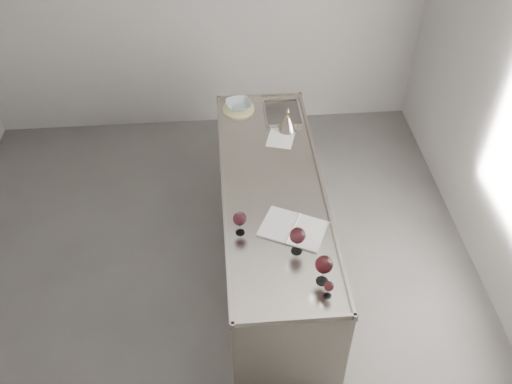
{
  "coord_description": "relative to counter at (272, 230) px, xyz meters",
  "views": [
    {
      "loc": [
        0.11,
        -2.81,
        3.81
      ],
      "look_at": [
        0.36,
        0.17,
        1.02
      ],
      "focal_mm": 40.0,
      "sensor_mm": 36.0,
      "label": 1
    }
  ],
  "objects": [
    {
      "name": "trivet",
      "position": [
        -0.2,
        1.02,
        0.48
      ],
      "size": [
        0.31,
        0.31,
        0.02
      ],
      "primitive_type": "cylinder",
      "rotation": [
        0.0,
        0.0,
        -0.15
      ],
      "color": "beige",
      "rests_on": "counter"
    },
    {
      "name": "wine_funnel",
      "position": [
        0.19,
        0.69,
        0.54
      ],
      "size": [
        0.15,
        0.15,
        0.22
      ],
      "rotation": [
        0.0,
        0.0,
        -0.13
      ],
      "color": "#A49C92",
      "rests_on": "counter"
    },
    {
      "name": "ceramic_bowl",
      "position": [
        -0.2,
        1.02,
        0.51
      ],
      "size": [
        0.25,
        0.25,
        0.05
      ],
      "primitive_type": "imported",
      "rotation": [
        0.0,
        0.0,
        0.15
      ],
      "color": "#99ADB2",
      "rests_on": "trivet"
    },
    {
      "name": "loose_paper_top",
      "position": [
        0.13,
        0.6,
        0.47
      ],
      "size": [
        0.28,
        0.34,
        0.0
      ],
      "primitive_type": "cube",
      "rotation": [
        0.0,
        0.0,
        -0.29
      ],
      "color": "silver",
      "rests_on": "counter"
    },
    {
      "name": "wine_glass_right",
      "position": [
        0.21,
        -0.91,
        0.63
      ],
      "size": [
        0.11,
        0.11,
        0.22
      ],
      "rotation": [
        0.0,
        0.0,
        0.32
      ],
      "color": "white",
      "rests_on": "counter"
    },
    {
      "name": "wine_glass_middle",
      "position": [
        0.09,
        -0.64,
        0.62
      ],
      "size": [
        0.11,
        0.11,
        0.21
      ],
      "rotation": [
        0.0,
        0.0,
        -0.02
      ],
      "color": "white",
      "rests_on": "counter"
    },
    {
      "name": "counter",
      "position": [
        0.0,
        0.0,
        0.0
      ],
      "size": [
        0.77,
        2.42,
        0.97
      ],
      "color": "gray",
      "rests_on": "ground"
    },
    {
      "name": "wine_glass_left",
      "position": [
        -0.28,
        -0.45,
        0.6
      ],
      "size": [
        0.09,
        0.09,
        0.18
      ],
      "rotation": [
        0.0,
        0.0,
        -0.14
      ],
      "color": "white",
      "rests_on": "counter"
    },
    {
      "name": "room_shell",
      "position": [
        -0.5,
        -0.3,
        0.93
      ],
      "size": [
        4.54,
        5.04,
        2.84
      ],
      "color": "#514E4C",
      "rests_on": "ground"
    },
    {
      "name": "wine_glass_small",
      "position": [
        0.23,
        -1.02,
        0.56
      ],
      "size": [
        0.06,
        0.06,
        0.13
      ],
      "rotation": [
        0.0,
        0.0,
        0.06
      ],
      "color": "white",
      "rests_on": "counter"
    },
    {
      "name": "notebook",
      "position": [
        0.09,
        -0.45,
        0.47
      ],
      "size": [
        0.53,
        0.47,
        0.02
      ],
      "rotation": [
        0.0,
        0.0,
        -0.46
      ],
      "color": "silver",
      "rests_on": "counter"
    }
  ]
}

